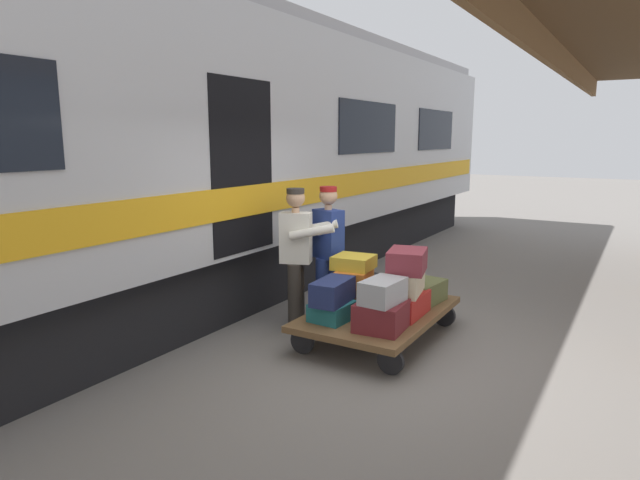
# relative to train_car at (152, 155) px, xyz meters

# --- Properties ---
(ground_plane) EXTENTS (60.00, 60.00, 0.00)m
(ground_plane) POSITION_rel_train_car_xyz_m (-3.59, 0.00, -2.06)
(ground_plane) COLOR slate
(train_car) EXTENTS (3.02, 18.95, 4.00)m
(train_car) POSITION_rel_train_car_xyz_m (0.00, 0.00, 0.00)
(train_car) COLOR #B7BABF
(train_car) RESTS_ON ground_plane
(luggage_cart) EXTENTS (1.30, 2.03, 0.34)m
(luggage_cart) POSITION_rel_train_car_xyz_m (-3.04, -0.47, -1.77)
(luggage_cart) COLOR brown
(luggage_cart) RESTS_ON ground_plane
(suitcase_brown_leather) EXTENTS (0.55, 0.54, 0.26)m
(suitcase_brown_leather) POSITION_rel_train_car_xyz_m (-2.75, -0.47, -1.59)
(suitcase_brown_leather) COLOR brown
(suitcase_brown_leather) RESTS_ON luggage_cart
(suitcase_black_hardshell) EXTENTS (0.47, 0.56, 0.21)m
(suitcase_black_hardshell) POSITION_rel_train_car_xyz_m (-2.75, -1.03, -1.61)
(suitcase_black_hardshell) COLOR black
(suitcase_black_hardshell) RESTS_ON luggage_cart
(suitcase_olive_duffel) EXTENTS (0.50, 0.65, 0.26)m
(suitcase_olive_duffel) POSITION_rel_train_car_xyz_m (-3.33, -1.03, -1.59)
(suitcase_olive_duffel) COLOR brown
(suitcase_olive_duffel) RESTS_ON luggage_cart
(suitcase_red_plastic) EXTENTS (0.46, 0.63, 0.25)m
(suitcase_red_plastic) POSITION_rel_train_car_xyz_m (-3.33, -0.47, -1.60)
(suitcase_red_plastic) COLOR #AD231E
(suitcase_red_plastic) RESTS_ON luggage_cart
(suitcase_teal_softside) EXTENTS (0.41, 0.47, 0.19)m
(suitcase_teal_softside) POSITION_rel_train_car_xyz_m (-2.75, 0.09, -1.62)
(suitcase_teal_softside) COLOR #1E666B
(suitcase_teal_softside) RESTS_ON luggage_cart
(suitcase_maroon_trunk) EXTENTS (0.51, 0.54, 0.29)m
(suitcase_maroon_trunk) POSITION_rel_train_car_xyz_m (-3.33, 0.09, -1.57)
(suitcase_maroon_trunk) COLOR maroon
(suitcase_maroon_trunk) RESTS_ON luggage_cart
(suitcase_cream_canvas) EXTENTS (0.42, 0.61, 0.25)m
(suitcase_cream_canvas) POSITION_rel_train_car_xyz_m (-3.36, -0.48, -1.35)
(suitcase_cream_canvas) COLOR beige
(suitcase_cream_canvas) RESTS_ON suitcase_red_plastic
(suitcase_orange_carryall) EXTENTS (0.46, 0.56, 0.18)m
(suitcase_orange_carryall) POSITION_rel_train_car_xyz_m (-2.72, -0.46, -1.36)
(suitcase_orange_carryall) COLOR #CC6B23
(suitcase_orange_carryall) RESTS_ON suitcase_brown_leather
(suitcase_gray_aluminum) EXTENTS (0.36, 0.52, 0.24)m
(suitcase_gray_aluminum) POSITION_rel_train_car_xyz_m (-3.34, 0.10, -1.31)
(suitcase_gray_aluminum) COLOR #9EA0A5
(suitcase_gray_aluminum) RESTS_ON suitcase_maroon_trunk
(suitcase_burgundy_valise) EXTENTS (0.49, 0.59, 0.25)m
(suitcase_burgundy_valise) POSITION_rel_train_car_xyz_m (-3.38, -0.45, -1.10)
(suitcase_burgundy_valise) COLOR maroon
(suitcase_burgundy_valise) RESTS_ON suitcase_cream_canvas
(suitcase_navy_fabric) EXTENTS (0.34, 0.58, 0.25)m
(suitcase_navy_fabric) POSITION_rel_train_car_xyz_m (-2.76, 0.10, -1.40)
(suitcase_navy_fabric) COLOR navy
(suitcase_navy_fabric) RESTS_ON suitcase_teal_softside
(suitcase_yellow_case) EXTENTS (0.48, 0.45, 0.15)m
(suitcase_yellow_case) POSITION_rel_train_car_xyz_m (-2.70, -0.49, -1.20)
(suitcase_yellow_case) COLOR gold
(suitcase_yellow_case) RESTS_ON suitcase_orange_carryall
(porter_in_overalls) EXTENTS (0.73, 0.56, 1.70)m
(porter_in_overalls) POSITION_rel_train_car_xyz_m (-2.22, -0.71, -1.14)
(porter_in_overalls) COLOR navy
(porter_in_overalls) RESTS_ON ground_plane
(porter_by_door) EXTENTS (0.74, 0.59, 1.70)m
(porter_by_door) POSITION_rel_train_car_xyz_m (-2.05, -0.30, -1.14)
(porter_by_door) COLOR #332D28
(porter_by_door) RESTS_ON ground_plane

